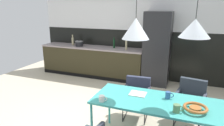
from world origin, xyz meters
TOP-DOWN VIEW (x-y plane):
  - back_wall_splashback_dark at (0.00, 2.87)m, footprint 6.08×0.12m
  - back_wall_panel_upper at (0.00, 2.87)m, footprint 6.08×0.12m
  - kitchen_counter at (-1.31, 2.51)m, footprint 3.19×0.63m
  - refrigerator_column at (0.63, 2.51)m, footprint 0.68×0.60m
  - dining_table at (1.08, -0.14)m, footprint 1.86×0.77m
  - armchair_facing_counter at (0.58, 0.62)m, footprint 0.52×0.50m
  - armchair_corner_seat at (1.53, 0.76)m, footprint 0.55×0.54m
  - fruit_bowl at (1.56, -0.25)m, footprint 0.31×0.31m
  - open_book at (0.75, -0.01)m, footprint 0.24×0.21m
  - mug_white_ceramic at (1.19, 0.00)m, footprint 0.12×0.07m
  - mug_glass_clear at (1.34, -0.37)m, footprint 0.13×0.09m
  - mug_tall_blue at (0.33, -0.44)m, footprint 0.13×0.09m
  - cooking_pot at (-1.69, 2.45)m, footprint 0.24×0.24m
  - bottle_oil_tall at (-0.62, 2.58)m, footprint 0.06×0.06m
  - bottle_wine_green at (-0.21, 2.44)m, footprint 0.06×0.06m
  - bottle_vinegar_dark at (-1.98, 2.54)m, footprint 0.07×0.07m
  - pendant_lamp_over_table_near at (0.70, -0.10)m, footprint 0.38×0.38m
  - pendant_lamp_over_table_far at (1.45, -0.12)m, footprint 0.38×0.38m

SIDE VIEW (x-z plane):
  - kitchen_counter at x=-1.31m, z-range 0.00..0.89m
  - armchair_facing_counter at x=0.58m, z-range 0.12..0.89m
  - armchair_corner_seat at x=1.53m, z-range 0.11..0.91m
  - back_wall_splashback_dark at x=0.00m, z-range 0.00..1.40m
  - dining_table at x=1.08m, z-range 0.33..1.09m
  - open_book at x=0.75m, z-range 0.75..0.77m
  - fruit_bowl at x=1.56m, z-range 0.76..0.83m
  - mug_tall_blue at x=0.33m, z-range 0.76..0.84m
  - mug_glass_clear at x=1.34m, z-range 0.76..0.86m
  - mug_white_ceramic at x=1.19m, z-range 0.76..0.86m
  - refrigerator_column at x=0.63m, z-range 0.00..1.94m
  - cooking_pot at x=-1.69m, z-range 0.88..1.06m
  - bottle_vinegar_dark at x=-1.98m, z-range 0.86..1.18m
  - bottle_oil_tall at x=-0.62m, z-range 0.87..1.18m
  - bottle_wine_green at x=-0.21m, z-range 0.87..1.20m
  - pendant_lamp_over_table_near at x=0.70m, z-range 1.19..2.32m
  - pendant_lamp_over_table_far at x=1.45m, z-range 1.25..2.33m
  - back_wall_panel_upper at x=0.00m, z-range 1.40..2.80m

